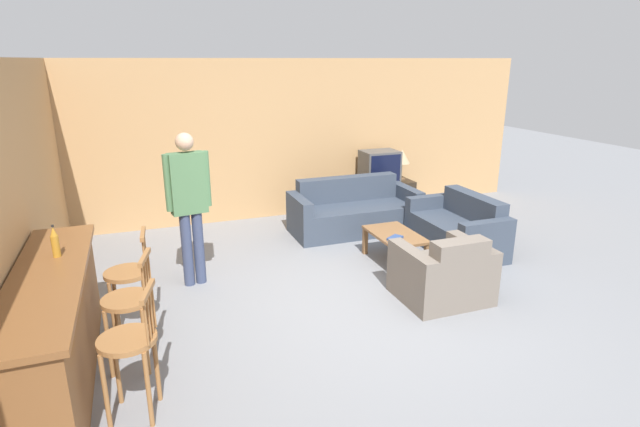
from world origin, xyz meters
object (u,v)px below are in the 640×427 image
tv_unit (378,196)px  couch_far (353,212)px  loveseat_right (458,229)px  tv (380,166)px  book_on_table (395,238)px  coffee_table (395,238)px  bottle (55,242)px  bar_chair_mid (130,307)px  bar_chair_near (130,348)px  bar_chair_far (129,279)px  armchair_near (443,275)px  table_lamp (402,157)px  person_by_window (189,200)px

tv_unit → couch_far: bearing=-136.1°
loveseat_right → tv_unit: size_ratio=1.23×
tv → book_on_table: bearing=-112.2°
couch_far → coffee_table: size_ratio=2.20×
loveseat_right → bottle: 5.04m
bar_chair_mid → bottle: (-0.54, 0.35, 0.53)m
bar_chair_near → loveseat_right: 4.80m
bar_chair_far → tv_unit: bar_chair_far is taller
tv → book_on_table: tv is taller
book_on_table → armchair_near: bearing=-84.1°
couch_far → armchair_near: 2.50m
couch_far → table_lamp: table_lamp is taller
bar_chair_near → armchair_near: size_ratio=1.10×
table_lamp → bar_chair_far: bearing=-147.7°
bar_chair_near → coffee_table: bearing=31.1°
bar_chair_mid → bar_chair_far: bearing=90.0°
bar_chair_near → loveseat_right: bearing=25.7°
couch_far → coffee_table: bearing=-90.6°
couch_far → table_lamp: size_ratio=3.61×
bar_chair_far → armchair_near: (3.24, -0.44, -0.27)m
couch_far → tv: (0.84, 0.81, 0.51)m
person_by_window → loveseat_right: bearing=-2.0°
tv_unit → tv: 0.54m
armchair_near → person_by_window: (-2.55, 1.39, 0.75)m
couch_far → bottle: bearing=-148.8°
loveseat_right → book_on_table: bearing=-164.8°
tv_unit → person_by_window: size_ratio=0.66×
bar_chair_mid → couch_far: bar_chair_mid is taller
bar_chair_far → table_lamp: (4.55, 2.88, 0.37)m
tv_unit → person_by_window: (-3.42, -1.93, 0.78)m
table_lamp → tv_unit: bearing=180.0°
bar_chair_near → table_lamp: 6.16m
bar_chair_far → tv_unit: 5.03m
tv → person_by_window: person_by_window is taller
armchair_near → person_by_window: bearing=151.4°
coffee_table → person_by_window: size_ratio=0.49×
bar_chair_mid → bottle: size_ratio=3.65×
armchair_near → coffee_table: bearing=89.5°
bar_chair_far → loveseat_right: bearing=10.7°
bar_chair_mid → bottle: bottle is taller
armchair_near → bar_chair_far: bearing=172.3°
bar_chair_near → table_lamp: size_ratio=1.90×
tv_unit → bar_chair_far: bearing=-145.0°
bar_chair_far → bottle: size_ratio=3.65×
couch_far → book_on_table: (-0.12, -1.56, 0.12)m
bar_chair_near → coffee_table: size_ratio=1.16×
bar_chair_mid → person_by_window: person_by_window is taller
bar_chair_far → armchair_near: size_ratio=1.10×
armchair_near → bottle: bottle is taller
bar_chair_near → tv: size_ratio=1.67×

